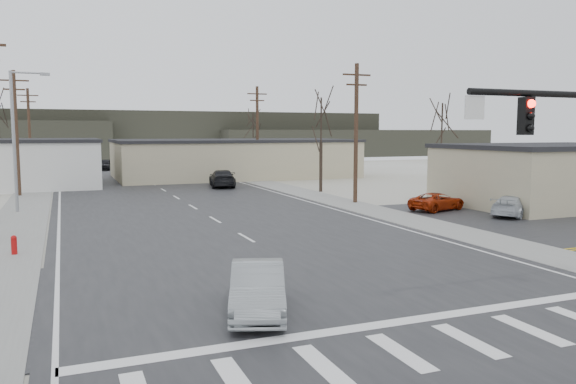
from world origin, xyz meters
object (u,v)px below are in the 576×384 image
at_px(car_parked_red, 437,202).
at_px(car_parked_silver, 514,206).
at_px(sedan_crossing, 258,288).
at_px(car_far_b, 105,164).
at_px(car_parked_dark_a, 519,198).
at_px(car_far_a, 222,178).
at_px(fire_hydrant, 14,245).

xyz_separation_m(car_parked_red, car_parked_silver, (2.80, -3.82, 0.05)).
distance_m(sedan_crossing, car_parked_silver, 23.61).
xyz_separation_m(car_far_b, car_parked_dark_a, (23.11, -50.07, -0.07)).
bearing_deg(car_far_a, car_parked_red, 124.69).
xyz_separation_m(car_far_a, car_parked_red, (8.99, -20.43, -0.23)).
bearing_deg(sedan_crossing, fire_hydrant, 141.50).
height_order(car_far_b, car_parked_silver, car_far_b).
bearing_deg(fire_hydrant, sedan_crossing, -57.36).
height_order(car_far_b, car_parked_dark_a, car_far_b).
height_order(sedan_crossing, car_far_b, car_far_b).
distance_m(sedan_crossing, car_parked_red, 23.53).
bearing_deg(car_far_a, fire_hydrant, 68.56).
bearing_deg(car_far_a, car_parked_dark_a, 134.74).
xyz_separation_m(car_far_b, car_parked_silver, (20.31, -52.53, -0.12)).
bearing_deg(fire_hydrant, car_parked_red, 10.24).
xyz_separation_m(car_far_a, car_far_b, (-8.53, 28.28, -0.05)).
height_order(car_parked_dark_a, car_parked_silver, car_parked_dark_a).
bearing_deg(sedan_crossing, car_parked_silver, 48.45).
bearing_deg(car_far_b, car_far_a, -58.34).
bearing_deg(car_parked_red, car_parked_dark_a, -120.10).
bearing_deg(car_parked_dark_a, fire_hydrant, 103.59).
bearing_deg(car_parked_red, sedan_crossing, 114.69).
bearing_deg(car_parked_red, car_far_b, 3.35).
bearing_deg(fire_hydrant, car_parked_dark_a, 5.85).
distance_m(car_far_b, car_parked_silver, 56.32).
bearing_deg(fire_hydrant, car_far_b, 82.23).
bearing_deg(car_far_a, car_parked_silver, 126.87).
distance_m(car_far_b, car_parked_red, 51.76).
distance_m(fire_hydrant, car_parked_dark_a, 30.54).
xyz_separation_m(sedan_crossing, car_parked_red, (17.73, 15.47, -0.14)).
height_order(car_far_a, car_far_b, car_far_a).
bearing_deg(car_far_b, fire_hydrant, -82.89).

